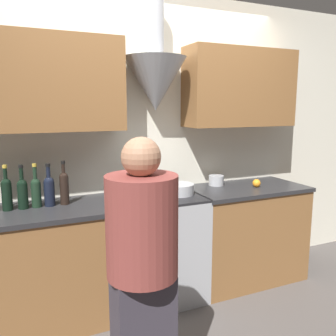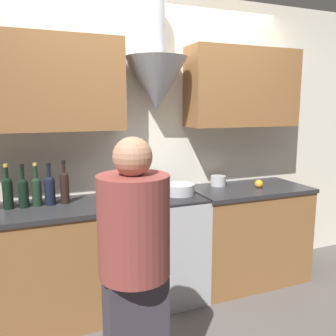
{
  "view_description": "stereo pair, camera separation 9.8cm",
  "coord_description": "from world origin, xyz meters",
  "px_view_note": "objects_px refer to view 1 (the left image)",
  "views": [
    {
      "loc": [
        -1.14,
        -2.34,
        1.63
      ],
      "look_at": [
        0.0,
        0.2,
        1.15
      ],
      "focal_mm": 38.0,
      "sensor_mm": 36.0,
      "label": 1
    },
    {
      "loc": [
        -1.05,
        -2.38,
        1.63
      ],
      "look_at": [
        0.0,
        0.2,
        1.15
      ],
      "focal_mm": 38.0,
      "sensor_mm": 36.0,
      "label": 2
    }
  ],
  "objects_px": {
    "wine_bottle_2": "(7,192)",
    "wine_bottle_4": "(36,191)",
    "wine_bottle_3": "(22,192)",
    "mixing_bowl": "(178,189)",
    "person_foreground_left": "(143,274)",
    "wine_bottle_5": "(49,189)",
    "orange_fruit": "(257,183)",
    "stove_range": "(163,246)",
    "wine_bottle_6": "(64,186)",
    "saucepan": "(216,180)",
    "stock_pot": "(145,186)"
  },
  "relations": [
    {
      "from": "wine_bottle_6",
      "to": "wine_bottle_5",
      "type": "bearing_deg",
      "value": 179.56
    },
    {
      "from": "mixing_bowl",
      "to": "orange_fruit",
      "type": "height_order",
      "value": "mixing_bowl"
    },
    {
      "from": "wine_bottle_4",
      "to": "wine_bottle_3",
      "type": "bearing_deg",
      "value": -176.43
    },
    {
      "from": "mixing_bowl",
      "to": "person_foreground_left",
      "type": "bearing_deg",
      "value": -123.35
    },
    {
      "from": "wine_bottle_5",
      "to": "wine_bottle_6",
      "type": "xyz_separation_m",
      "value": [
        0.11,
        -0.0,
        0.01
      ]
    },
    {
      "from": "wine_bottle_6",
      "to": "orange_fruit",
      "type": "bearing_deg",
      "value": -4.14
    },
    {
      "from": "wine_bottle_2",
      "to": "orange_fruit",
      "type": "height_order",
      "value": "wine_bottle_2"
    },
    {
      "from": "orange_fruit",
      "to": "person_foreground_left",
      "type": "height_order",
      "value": "person_foreground_left"
    },
    {
      "from": "wine_bottle_6",
      "to": "saucepan",
      "type": "height_order",
      "value": "wine_bottle_6"
    },
    {
      "from": "wine_bottle_6",
      "to": "orange_fruit",
      "type": "distance_m",
      "value": 1.71
    },
    {
      "from": "stock_pot",
      "to": "orange_fruit",
      "type": "relative_size",
      "value": 3.64
    },
    {
      "from": "wine_bottle_6",
      "to": "saucepan",
      "type": "xyz_separation_m",
      "value": [
        1.4,
        0.1,
        -0.09
      ]
    },
    {
      "from": "orange_fruit",
      "to": "mixing_bowl",
      "type": "bearing_deg",
      "value": 176.04
    },
    {
      "from": "wine_bottle_2",
      "to": "stock_pot",
      "type": "bearing_deg",
      "value": -0.55
    },
    {
      "from": "stove_range",
      "to": "person_foreground_left",
      "type": "bearing_deg",
      "value": -117.9
    },
    {
      "from": "stove_range",
      "to": "wine_bottle_6",
      "type": "distance_m",
      "value": 0.98
    },
    {
      "from": "mixing_bowl",
      "to": "stock_pot",
      "type": "bearing_deg",
      "value": 167.5
    },
    {
      "from": "stock_pot",
      "to": "orange_fruit",
      "type": "bearing_deg",
      "value": -6.23
    },
    {
      "from": "wine_bottle_3",
      "to": "wine_bottle_6",
      "type": "relative_size",
      "value": 0.97
    },
    {
      "from": "wine_bottle_4",
      "to": "person_foreground_left",
      "type": "height_order",
      "value": "person_foreground_left"
    },
    {
      "from": "wine_bottle_6",
      "to": "wine_bottle_4",
      "type": "bearing_deg",
      "value": 178.3
    },
    {
      "from": "wine_bottle_2",
      "to": "wine_bottle_4",
      "type": "relative_size",
      "value": 1.01
    },
    {
      "from": "wine_bottle_5",
      "to": "stove_range",
      "type": "bearing_deg",
      "value": -3.99
    },
    {
      "from": "stove_range",
      "to": "stock_pot",
      "type": "bearing_deg",
      "value": 158.77
    },
    {
      "from": "wine_bottle_3",
      "to": "wine_bottle_5",
      "type": "bearing_deg",
      "value": 0.19
    },
    {
      "from": "saucepan",
      "to": "person_foreground_left",
      "type": "relative_size",
      "value": 0.09
    },
    {
      "from": "wine_bottle_3",
      "to": "wine_bottle_5",
      "type": "xyz_separation_m",
      "value": [
        0.18,
        0.0,
        0.0
      ]
    },
    {
      "from": "wine_bottle_4",
      "to": "stock_pot",
      "type": "height_order",
      "value": "wine_bottle_4"
    },
    {
      "from": "wine_bottle_2",
      "to": "orange_fruit",
      "type": "distance_m",
      "value": 2.1
    },
    {
      "from": "wine_bottle_4",
      "to": "wine_bottle_5",
      "type": "bearing_deg",
      "value": -3.19
    },
    {
      "from": "wine_bottle_6",
      "to": "saucepan",
      "type": "distance_m",
      "value": 1.41
    },
    {
      "from": "stove_range",
      "to": "mixing_bowl",
      "type": "bearing_deg",
      "value": -3.15
    },
    {
      "from": "wine_bottle_4",
      "to": "wine_bottle_6",
      "type": "bearing_deg",
      "value": -1.7
    },
    {
      "from": "stock_pot",
      "to": "saucepan",
      "type": "bearing_deg",
      "value": 7.96
    },
    {
      "from": "wine_bottle_2",
      "to": "wine_bottle_3",
      "type": "xyz_separation_m",
      "value": [
        0.1,
        -0.0,
        -0.01
      ]
    },
    {
      "from": "wine_bottle_4",
      "to": "person_foreground_left",
      "type": "distance_m",
      "value": 1.25
    },
    {
      "from": "wine_bottle_3",
      "to": "wine_bottle_4",
      "type": "height_order",
      "value": "wine_bottle_4"
    },
    {
      "from": "stock_pot",
      "to": "orange_fruit",
      "type": "xyz_separation_m",
      "value": [
        1.05,
        -0.11,
        -0.05
      ]
    },
    {
      "from": "mixing_bowl",
      "to": "saucepan",
      "type": "relative_size",
      "value": 1.88
    },
    {
      "from": "orange_fruit",
      "to": "wine_bottle_5",
      "type": "bearing_deg",
      "value": 176.09
    },
    {
      "from": "wine_bottle_6",
      "to": "stock_pot",
      "type": "relative_size",
      "value": 1.24
    },
    {
      "from": "wine_bottle_5",
      "to": "orange_fruit",
      "type": "xyz_separation_m",
      "value": [
        1.81,
        -0.12,
        -0.09
      ]
    },
    {
      "from": "stove_range",
      "to": "wine_bottle_3",
      "type": "distance_m",
      "value": 1.22
    },
    {
      "from": "wine_bottle_5",
      "to": "person_foreground_left",
      "type": "height_order",
      "value": "person_foreground_left"
    },
    {
      "from": "wine_bottle_4",
      "to": "wine_bottle_5",
      "type": "distance_m",
      "value": 0.09
    },
    {
      "from": "wine_bottle_3",
      "to": "orange_fruit",
      "type": "distance_m",
      "value": 2.0
    },
    {
      "from": "wine_bottle_2",
      "to": "saucepan",
      "type": "xyz_separation_m",
      "value": [
        1.8,
        0.1,
        -0.09
      ]
    },
    {
      "from": "wine_bottle_2",
      "to": "stock_pot",
      "type": "distance_m",
      "value": 1.05
    },
    {
      "from": "wine_bottle_5",
      "to": "mixing_bowl",
      "type": "relative_size",
      "value": 1.2
    },
    {
      "from": "wine_bottle_2",
      "to": "stock_pot",
      "type": "relative_size",
      "value": 1.22
    }
  ]
}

